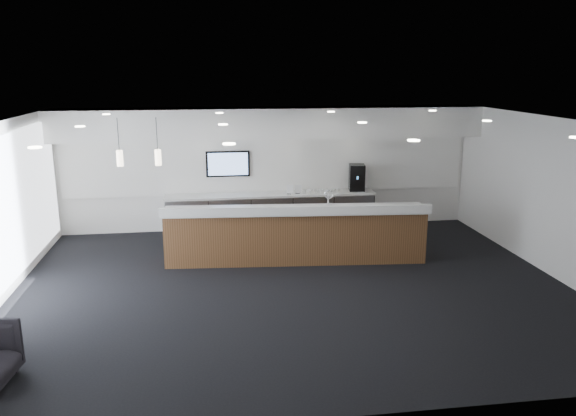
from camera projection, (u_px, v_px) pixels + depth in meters
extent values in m
plane|color=black|center=(293.00, 287.00, 10.27)|extent=(10.00, 10.00, 0.00)
cube|color=black|center=(294.00, 122.00, 9.54)|extent=(10.00, 8.00, 0.02)
cube|color=white|center=(269.00, 168.00, 13.74)|extent=(10.00, 0.02, 3.00)
cube|color=white|center=(555.00, 198.00, 10.59)|extent=(0.02, 8.00, 3.00)
cube|color=white|center=(271.00, 123.00, 13.03)|extent=(10.00, 0.90, 0.70)
cube|color=white|center=(269.00, 164.00, 13.69)|extent=(9.80, 0.06, 1.40)
cube|color=gray|center=(271.00, 213.00, 13.65)|extent=(5.00, 0.60, 0.90)
cube|color=white|center=(271.00, 194.00, 13.54)|extent=(5.06, 0.66, 0.05)
cylinder|color=silver|center=(187.00, 218.00, 13.06)|extent=(0.60, 0.02, 0.02)
cylinder|color=silver|center=(230.00, 216.00, 13.20)|extent=(0.60, 0.02, 0.02)
cylinder|color=silver|center=(272.00, 215.00, 13.33)|extent=(0.60, 0.02, 0.02)
cylinder|color=silver|center=(314.00, 213.00, 13.47)|extent=(0.60, 0.02, 0.02)
cylinder|color=silver|center=(354.00, 212.00, 13.61)|extent=(0.60, 0.02, 0.02)
cube|color=black|center=(228.00, 164.00, 13.48)|extent=(1.05, 0.07, 0.62)
cube|color=blue|center=(228.00, 164.00, 13.44)|extent=(0.95, 0.01, 0.54)
cylinder|color=#FFEAC6|center=(156.00, 161.00, 10.16)|extent=(0.12, 0.12, 0.30)
cylinder|color=#FFEAC6|center=(116.00, 162.00, 10.06)|extent=(0.12, 0.12, 0.30)
cube|color=#4F321A|center=(295.00, 236.00, 11.54)|extent=(5.32, 1.16, 1.05)
cube|color=white|center=(296.00, 210.00, 11.41)|extent=(5.40, 1.25, 0.06)
cube|color=white|center=(297.00, 211.00, 10.99)|extent=(5.35, 0.55, 0.18)
cylinder|color=silver|center=(328.00, 200.00, 11.50)|extent=(0.04, 0.04, 0.28)
torus|color=silver|center=(329.00, 194.00, 11.41)|extent=(0.19, 0.05, 0.19)
cube|color=black|center=(357.00, 177.00, 13.80)|extent=(0.43, 0.47, 0.64)
cube|color=silver|center=(359.00, 192.00, 13.66)|extent=(0.23, 0.12, 0.02)
cube|color=white|center=(290.00, 189.00, 13.44)|extent=(0.16, 0.08, 0.23)
cube|color=white|center=(298.00, 189.00, 13.49)|extent=(0.16, 0.06, 0.21)
imported|color=white|center=(338.00, 190.00, 13.68)|extent=(0.10, 0.10, 0.09)
imported|color=white|center=(333.00, 190.00, 13.66)|extent=(0.14, 0.14, 0.09)
imported|color=white|center=(327.00, 190.00, 13.64)|extent=(0.12, 0.12, 0.09)
imported|color=white|center=(321.00, 191.00, 13.62)|extent=(0.13, 0.13, 0.09)
imported|color=white|center=(316.00, 191.00, 13.60)|extent=(0.13, 0.13, 0.09)
imported|color=white|center=(310.00, 191.00, 13.58)|extent=(0.11, 0.11, 0.09)
imported|color=white|center=(304.00, 191.00, 13.56)|extent=(0.14, 0.14, 0.09)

